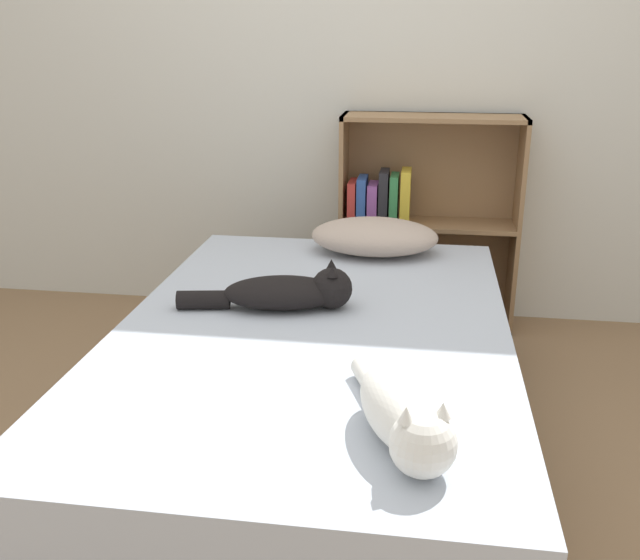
# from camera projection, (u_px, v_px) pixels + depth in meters

# --- Properties ---
(ground_plane) EXTENTS (8.00, 8.00, 0.00)m
(ground_plane) POSITION_uv_depth(u_px,v_px,m) (314.00, 456.00, 2.43)
(ground_plane) COLOR #846647
(wall_back) EXTENTS (8.00, 0.06, 2.50)m
(wall_back) POSITION_uv_depth(u_px,v_px,m) (359.00, 57.00, 3.32)
(wall_back) COLOR silver
(wall_back) RESTS_ON ground_plane
(bed) EXTENTS (1.27, 1.98, 0.49)m
(bed) POSITION_uv_depth(u_px,v_px,m) (313.00, 394.00, 2.35)
(bed) COLOR brown
(bed) RESTS_ON ground_plane
(pillow) EXTENTS (0.53, 0.34, 0.15)m
(pillow) POSITION_uv_depth(u_px,v_px,m) (374.00, 236.00, 2.96)
(pillow) COLOR #B29E8E
(pillow) RESTS_ON bed
(cat_light) EXTENTS (0.28, 0.52, 0.17)m
(cat_light) POSITION_uv_depth(u_px,v_px,m) (404.00, 415.00, 1.60)
(cat_light) COLOR white
(cat_light) RESTS_ON bed
(cat_dark) EXTENTS (0.59, 0.24, 0.16)m
(cat_dark) POSITION_uv_depth(u_px,v_px,m) (289.00, 292.00, 2.39)
(cat_dark) COLOR black
(cat_dark) RESTS_ON bed
(bookshelf) EXTENTS (0.83, 0.26, 1.01)m
(bookshelf) POSITION_uv_depth(u_px,v_px,m) (420.00, 217.00, 3.40)
(bookshelf) COLOR #8E6B47
(bookshelf) RESTS_ON ground_plane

